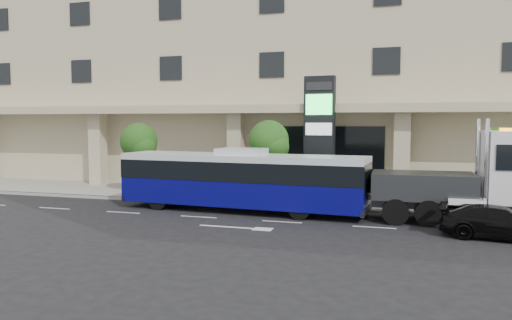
{
  "coord_description": "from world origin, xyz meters",
  "views": [
    {
      "loc": [
        5.17,
        -22.74,
        4.45
      ],
      "look_at": [
        -2.25,
        2.0,
        2.45
      ],
      "focal_mm": 35.0,
      "sensor_mm": 36.0,
      "label": 1
    }
  ],
  "objects": [
    {
      "name": "city_bus",
      "position": [
        -2.55,
        0.51,
        1.59
      ],
      "size": [
        12.5,
        3.44,
        3.13
      ],
      "rotation": [
        0.0,
        0.0,
        -0.07
      ],
      "color": "black",
      "rests_on": "ground"
    },
    {
      "name": "curb",
      "position": [
        0.0,
        2.0,
        0.07
      ],
      "size": [
        120.0,
        0.3,
        0.15
      ],
      "primitive_type": "cube",
      "color": "gray",
      "rests_on": "ground"
    },
    {
      "name": "ground",
      "position": [
        0.0,
        0.0,
        0.0
      ],
      "size": [
        120.0,
        120.0,
        0.0
      ],
      "primitive_type": "plane",
      "color": "black",
      "rests_on": "ground"
    },
    {
      "name": "tree_right",
      "position": [
        9.53,
        3.59,
        3.04
      ],
      "size": [
        2.1,
        2.0,
        4.04
      ],
      "color": "#422B19",
      "rests_on": "sidewalk"
    },
    {
      "name": "sidewalk",
      "position": [
        0.0,
        5.0,
        0.07
      ],
      "size": [
        120.0,
        6.0,
        0.15
      ],
      "primitive_type": "cube",
      "color": "gray",
      "rests_on": "ground"
    },
    {
      "name": "black_sedan",
      "position": [
        8.67,
        -2.25,
        0.63
      ],
      "size": [
        4.51,
        2.3,
        1.25
      ],
      "primitive_type": "imported",
      "rotation": [
        0.0,
        0.0,
        1.44
      ],
      "color": "black",
      "rests_on": "ground"
    },
    {
      "name": "signage_pylon",
      "position": [
        0.5,
        5.33,
        3.62
      ],
      "size": [
        1.75,
        0.75,
        6.84
      ],
      "rotation": [
        0.0,
        0.0,
        -0.07
      ],
      "color": "black",
      "rests_on": "sidewalk"
    },
    {
      "name": "tow_truck",
      "position": [
        8.59,
        0.46,
        1.88
      ],
      "size": [
        10.02,
        2.69,
        4.57
      ],
      "rotation": [
        0.0,
        0.0,
        0.02
      ],
      "color": "#2D3033",
      "rests_on": "ground"
    },
    {
      "name": "convention_center",
      "position": [
        -0.0,
        15.42,
        9.97
      ],
      "size": [
        60.0,
        17.6,
        20.0
      ],
      "color": "#C1B291",
      "rests_on": "ground"
    },
    {
      "name": "tree_left",
      "position": [
        -9.97,
        3.59,
        3.11
      ],
      "size": [
        2.27,
        2.2,
        4.22
      ],
      "color": "#422B19",
      "rests_on": "sidewalk"
    },
    {
      "name": "tree_mid",
      "position": [
        -1.97,
        3.59,
        3.26
      ],
      "size": [
        2.28,
        2.2,
        4.38
      ],
      "color": "#422B19",
      "rests_on": "sidewalk"
    }
  ]
}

